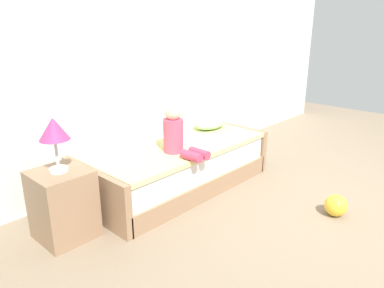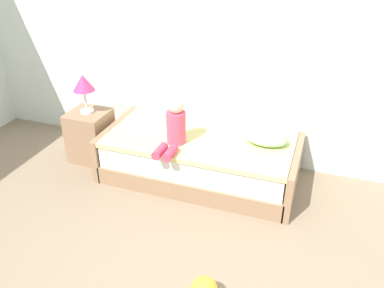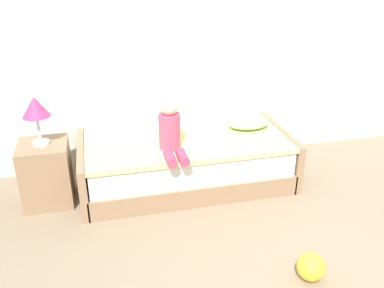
# 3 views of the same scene
# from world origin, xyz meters

# --- Properties ---
(wall_rear) EXTENTS (7.20, 0.10, 2.90)m
(wall_rear) POSITION_xyz_m (0.00, 2.60, 1.45)
(wall_rear) COLOR silver
(wall_rear) RESTS_ON ground
(bed) EXTENTS (2.11, 1.00, 0.50)m
(bed) POSITION_xyz_m (-0.53, 2.00, 0.25)
(bed) COLOR #997556
(bed) RESTS_ON ground
(nightstand) EXTENTS (0.44, 0.44, 0.60)m
(nightstand) POSITION_xyz_m (-1.88, 1.96, 0.30)
(nightstand) COLOR #997556
(nightstand) RESTS_ON ground
(table_lamp) EXTENTS (0.24, 0.24, 0.45)m
(table_lamp) POSITION_xyz_m (-1.88, 1.96, 0.94)
(table_lamp) COLOR silver
(table_lamp) RESTS_ON nightstand
(child_figure) EXTENTS (0.20, 0.51, 0.50)m
(child_figure) POSITION_xyz_m (-0.72, 1.77, 0.70)
(child_figure) COLOR #E04C6B
(child_figure) RESTS_ON bed
(pillow) EXTENTS (0.44, 0.30, 0.13)m
(pillow) POSITION_xyz_m (0.16, 2.10, 0.56)
(pillow) COLOR #99CC8C
(pillow) RESTS_ON bed
(toy_ball) EXTENTS (0.21, 0.21, 0.21)m
(toy_ball) POSITION_xyz_m (0.04, 0.42, 0.10)
(toy_ball) COLOR yellow
(toy_ball) RESTS_ON ground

